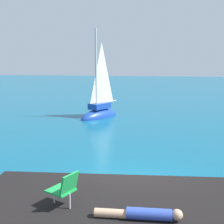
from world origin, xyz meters
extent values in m
plane|color=#0F5675|center=(0.00, 0.00, 0.00)|extent=(160.00, 160.00, 0.00)
cube|color=black|center=(1.50, -1.27, 0.00)|extent=(1.21, 1.45, 1.07)
cube|color=black|center=(-2.99, -1.33, 0.00)|extent=(1.17, 0.92, 0.80)
ellipsoid|color=#193D99|center=(-3.73, 11.54, 0.00)|extent=(2.82, 3.77, 1.24)
cube|color=#193D99|center=(-3.73, 11.54, 0.82)|extent=(1.52, 1.80, 0.41)
cylinder|color=#B7B7BC|center=(-3.89, 11.24, 3.44)|extent=(0.14, 0.14, 5.64)
cylinder|color=#B2B2B7|center=(-3.35, 12.24, 1.02)|extent=(1.17, 2.04, 0.11)
pyramid|color=silver|center=(-3.59, 11.80, 3.22)|extent=(0.92, 1.62, 4.29)
cylinder|color=#334CB2|center=(0.64, -3.27, 0.92)|extent=(0.91, 0.30, 0.24)
cylinder|color=tan|center=(-0.11, -3.32, 0.89)|extent=(0.71, 0.22, 0.18)
sphere|color=tan|center=(1.19, -3.24, 0.94)|extent=(0.22, 0.22, 0.22)
cube|color=green|center=(-1.29, -3.02, 1.15)|extent=(0.67, 0.65, 0.04)
cube|color=green|center=(-1.05, -3.13, 1.37)|extent=(0.33, 0.50, 0.45)
cylinder|color=silver|center=(-1.48, -2.94, 0.97)|extent=(0.04, 0.04, 0.35)
cylinder|color=silver|center=(-1.05, -3.13, 0.97)|extent=(0.04, 0.04, 0.35)
camera|label=1|loc=(0.87, -8.64, 3.88)|focal=46.28mm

